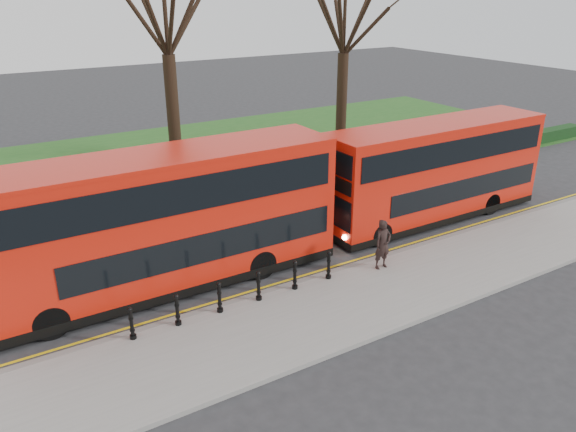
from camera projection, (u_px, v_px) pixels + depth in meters
ground at (231, 289)px, 19.47m from camera, size 120.00×120.00×0.00m
pavement at (275, 329)px, 17.08m from camera, size 60.00×4.00×0.15m
kerb at (244, 300)px, 18.65m from camera, size 60.00×0.25×0.16m
grass_verge at (112, 173)px, 31.28m from camera, size 60.00×18.00×0.06m
hedge at (163, 215)px, 24.68m from camera, size 60.00×0.90×0.80m
yellow_line_outer at (240, 298)px, 18.92m from camera, size 60.00×0.10×0.01m
yellow_line_inner at (238, 295)px, 19.07m from camera, size 60.00×0.10×0.01m
tree_mid at (164, 3)px, 24.88m from camera, size 7.94×7.94×12.40m
tree_right at (345, 14)px, 29.96m from camera, size 7.34×7.34×11.47m
bollard_row at (239, 292)px, 17.99m from camera, size 7.17×0.15×1.00m
bus_lead at (167, 222)px, 18.84m from camera, size 11.94×2.74×4.75m
bus_rear at (435, 172)px, 24.60m from camera, size 10.91×2.51×4.34m
pedestrian at (383, 244)px, 20.28m from camera, size 0.68×0.45×1.87m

